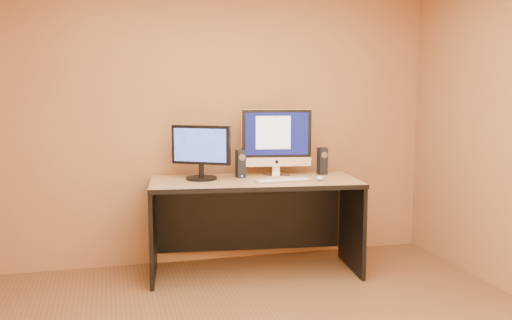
% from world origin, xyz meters
% --- Properties ---
extents(walls, '(4.00, 4.00, 2.60)m').
position_xyz_m(walls, '(0.00, 0.00, 1.30)').
color(walls, olive).
rests_on(walls, ground).
extents(desk, '(1.87, 0.99, 0.83)m').
position_xyz_m(desk, '(0.17, 1.50, 0.41)').
color(desk, tan).
rests_on(desk, ground).
extents(imac, '(0.67, 0.33, 0.62)m').
position_xyz_m(imac, '(0.42, 1.67, 1.14)').
color(imac, silver).
rests_on(imac, desk).
extents(second_monitor, '(0.60, 0.51, 0.47)m').
position_xyz_m(second_monitor, '(-0.27, 1.64, 1.06)').
color(second_monitor, black).
rests_on(second_monitor, desk).
extents(speaker_left, '(0.08, 0.09, 0.25)m').
position_xyz_m(speaker_left, '(0.08, 1.66, 0.95)').
color(speaker_left, black).
rests_on(speaker_left, desk).
extents(speaker_right, '(0.08, 0.09, 0.25)m').
position_xyz_m(speaker_right, '(0.85, 1.65, 0.95)').
color(speaker_right, black).
rests_on(speaker_right, desk).
extents(keyboard, '(0.49, 0.17, 0.02)m').
position_xyz_m(keyboard, '(0.38, 1.36, 0.84)').
color(keyboard, silver).
rests_on(keyboard, desk).
extents(mouse, '(0.09, 0.13, 0.04)m').
position_xyz_m(mouse, '(0.71, 1.34, 0.85)').
color(mouse, silver).
rests_on(mouse, desk).
extents(cable_a, '(0.03, 0.25, 0.01)m').
position_xyz_m(cable_a, '(0.48, 1.82, 0.83)').
color(cable_a, black).
rests_on(cable_a, desk).
extents(cable_b, '(0.13, 0.16, 0.01)m').
position_xyz_m(cable_b, '(0.41, 1.82, 0.83)').
color(cable_b, black).
rests_on(cable_b, desk).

